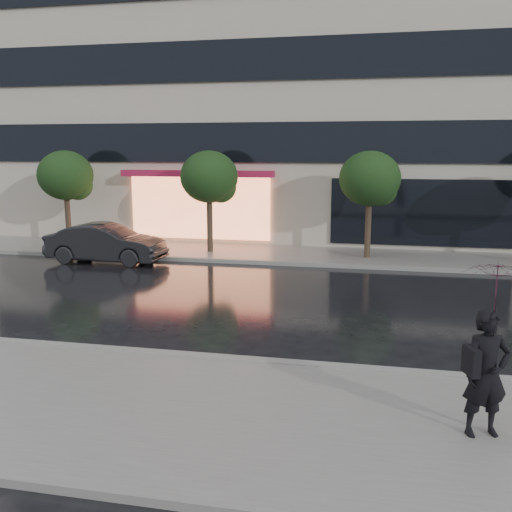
# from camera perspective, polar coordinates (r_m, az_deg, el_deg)

# --- Properties ---
(ground) EXTENTS (120.00, 120.00, 0.00)m
(ground) POSITION_cam_1_polar(r_m,az_deg,el_deg) (12.15, -4.31, -8.79)
(ground) COLOR black
(ground) RESTS_ON ground
(sidewalk_near) EXTENTS (60.00, 4.50, 0.12)m
(sidewalk_near) POSITION_cam_1_polar(r_m,az_deg,el_deg) (9.29, -10.08, -14.88)
(sidewalk_near) COLOR slate
(sidewalk_near) RESTS_ON ground
(sidewalk_far) EXTENTS (60.00, 3.50, 0.12)m
(sidewalk_far) POSITION_cam_1_polar(r_m,az_deg,el_deg) (21.86, 3.15, 0.15)
(sidewalk_far) COLOR slate
(sidewalk_far) RESTS_ON ground
(curb_near) EXTENTS (60.00, 0.25, 0.14)m
(curb_near) POSITION_cam_1_polar(r_m,az_deg,el_deg) (11.23, -5.76, -10.10)
(curb_near) COLOR gray
(curb_near) RESTS_ON ground
(curb_far) EXTENTS (60.00, 0.25, 0.14)m
(curb_far) POSITION_cam_1_polar(r_m,az_deg,el_deg) (20.16, 2.40, -0.71)
(curb_far) COLOR gray
(curb_far) RESTS_ON ground
(office_building) EXTENTS (30.00, 12.76, 18.00)m
(office_building) POSITION_cam_1_polar(r_m,az_deg,el_deg) (29.57, 5.77, 20.26)
(office_building) COLOR #BEB5A1
(office_building) RESTS_ON ground
(tree_far_west) EXTENTS (2.20, 2.20, 3.99)m
(tree_far_west) POSITION_cam_1_polar(r_m,az_deg,el_deg) (24.32, -18.35, 7.48)
(tree_far_west) COLOR #33261C
(tree_far_west) RESTS_ON ground
(tree_mid_west) EXTENTS (2.20, 2.20, 3.99)m
(tree_mid_west) POSITION_cam_1_polar(r_m,az_deg,el_deg) (21.94, -4.54, 7.70)
(tree_mid_west) COLOR #33261C
(tree_mid_west) RESTS_ON ground
(tree_mid_east) EXTENTS (2.20, 2.20, 3.99)m
(tree_mid_east) POSITION_cam_1_polar(r_m,az_deg,el_deg) (21.06, 11.47, 7.40)
(tree_mid_east) COLOR #33261C
(tree_mid_east) RESTS_ON ground
(parked_car) EXTENTS (4.29, 1.58, 1.40)m
(parked_car) POSITION_cam_1_polar(r_m,az_deg,el_deg) (21.19, -14.76, 1.24)
(parked_car) COLOR black
(parked_car) RESTS_ON ground
(pedestrian_with_umbrella) EXTENTS (1.15, 1.17, 2.44)m
(pedestrian_with_umbrella) POSITION_cam_1_polar(r_m,az_deg,el_deg) (8.36, 22.55, -6.64)
(pedestrian_with_umbrella) COLOR black
(pedestrian_with_umbrella) RESTS_ON sidewalk_near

